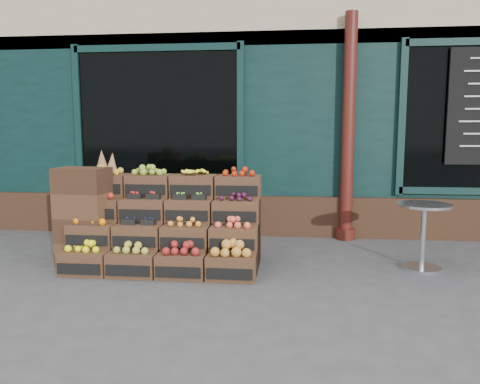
# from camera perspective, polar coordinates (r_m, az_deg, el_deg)

# --- Properties ---
(ground) EXTENTS (60.00, 60.00, 0.00)m
(ground) POSITION_cam_1_polar(r_m,az_deg,el_deg) (5.03, 1.42, -10.72)
(ground) COLOR #414144
(ground) RESTS_ON ground
(shop_facade) EXTENTS (12.00, 6.24, 4.80)m
(shop_facade) POSITION_cam_1_polar(r_m,az_deg,el_deg) (9.92, 4.03, 12.26)
(shop_facade) COLOR black
(shop_facade) RESTS_ON ground
(crate_display) EXTENTS (2.15, 1.04, 1.35)m
(crate_display) POSITION_cam_1_polar(r_m,az_deg,el_deg) (5.56, -8.88, -4.61)
(crate_display) COLOR #482E1C
(crate_display) RESTS_ON ground
(spare_crates) EXTENTS (0.61, 0.45, 1.15)m
(spare_crates) POSITION_cam_1_polar(r_m,az_deg,el_deg) (5.74, -18.50, -2.90)
(spare_crates) COLOR #482E1C
(spare_crates) RESTS_ON ground
(bistro_table) EXTENTS (0.60, 0.60, 0.76)m
(bistro_table) POSITION_cam_1_polar(r_m,az_deg,el_deg) (5.69, 21.45, -4.18)
(bistro_table) COLOR silver
(bistro_table) RESTS_ON ground
(shopkeeper) EXTENTS (0.91, 0.70, 2.21)m
(shopkeeper) POSITION_cam_1_polar(r_m,az_deg,el_deg) (7.65, -7.66, 3.95)
(shopkeeper) COLOR #144827
(shopkeeper) RESTS_ON ground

